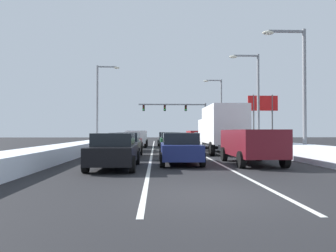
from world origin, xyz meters
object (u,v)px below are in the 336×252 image
(sedan_navy_center_lane_nearest, at_px, (180,148))
(sedan_green_center_lane_third, at_px, (170,140))
(box_truck_right_lane_second, at_px, (221,127))
(sedan_maroon_left_lane_third, at_px, (129,142))
(suv_maroon_right_lane_nearest, at_px, (251,143))
(sedan_charcoal_left_lane_second, at_px, (125,145))
(suv_red_right_lane_fourth, at_px, (197,136))
(street_lamp_right_far, at_px, (219,105))
(suv_white_left_lane_fourth, at_px, (137,137))
(roadside_sign_right, at_px, (263,109))
(sedan_silver_right_lane_third, at_px, (204,140))
(traffic_light_gantry, at_px, (182,112))
(sedan_black_left_lane_nearest, at_px, (114,151))
(street_lamp_right_near, at_px, (298,80))
(street_lamp_right_mid, at_px, (254,93))
(sedan_gray_center_lane_fourth, at_px, (166,139))
(sedan_tan_center_lane_second, at_px, (177,143))
(street_lamp_left_mid, at_px, (100,98))

(sedan_navy_center_lane_nearest, distance_m, sedan_green_center_lane_third, 13.51)
(box_truck_right_lane_second, xyz_separation_m, sedan_maroon_left_lane_third, (-6.89, 2.76, -1.14))
(suv_maroon_right_lane_nearest, bearing_deg, sedan_charcoal_left_lane_second, 147.03)
(suv_red_right_lane_fourth, height_order, street_lamp_right_far, street_lamp_right_far)
(suv_maroon_right_lane_nearest, bearing_deg, suv_white_left_lane_fourth, 111.04)
(box_truck_right_lane_second, relative_size, roadside_sign_right, 1.31)
(sedan_silver_right_lane_third, relative_size, traffic_light_gantry, 0.41)
(sedan_navy_center_lane_nearest, height_order, sedan_black_left_lane_nearest, same)
(sedan_green_center_lane_third, relative_size, sedan_charcoal_left_lane_second, 1.00)
(street_lamp_right_near, bearing_deg, traffic_light_gantry, 97.79)
(street_lamp_right_far, bearing_deg, street_lamp_right_mid, -91.16)
(suv_white_left_lane_fourth, bearing_deg, sedan_charcoal_left_lane_second, -89.72)
(suv_red_right_lane_fourth, distance_m, sedan_black_left_lane_nearest, 23.22)
(sedan_silver_right_lane_third, distance_m, sedan_black_left_lane_nearest, 17.57)
(sedan_navy_center_lane_nearest, distance_m, sedan_gray_center_lane_fourth, 19.74)
(sedan_tan_center_lane_second, bearing_deg, street_lamp_right_far, 71.22)
(sedan_charcoal_left_lane_second, bearing_deg, sedan_tan_center_lane_second, 40.47)
(suv_red_right_lane_fourth, bearing_deg, box_truck_right_lane_second, -89.74)
(street_lamp_left_mid, bearing_deg, street_lamp_right_near, -49.64)
(sedan_maroon_left_lane_third, bearing_deg, suv_red_right_lane_fourth, 56.88)
(sedan_tan_center_lane_second, relative_size, sedan_charcoal_left_lane_second, 1.00)
(box_truck_right_lane_second, height_order, sedan_green_center_lane_third, box_truck_right_lane_second)
(sedan_black_left_lane_nearest, relative_size, sedan_charcoal_left_lane_second, 1.00)
(street_lamp_right_mid, relative_size, street_lamp_left_mid, 0.91)
(sedan_black_left_lane_nearest, bearing_deg, street_lamp_right_far, 70.62)
(sedan_gray_center_lane_fourth, distance_m, sedan_charcoal_left_lane_second, 16.14)
(sedan_green_center_lane_third, bearing_deg, sedan_black_left_lane_nearest, -101.48)
(sedan_silver_right_lane_third, xyz_separation_m, street_lamp_right_mid, (3.95, -2.93, 4.23))
(box_truck_right_lane_second, distance_m, street_lamp_right_near, 6.29)
(sedan_silver_right_lane_third, distance_m, roadside_sign_right, 8.03)
(sedan_tan_center_lane_second, distance_m, sedan_black_left_lane_nearest, 9.23)
(sedan_navy_center_lane_nearest, relative_size, street_lamp_right_near, 0.58)
(suv_maroon_right_lane_nearest, distance_m, sedan_silver_right_lane_third, 14.87)
(sedan_maroon_left_lane_third, relative_size, street_lamp_right_near, 0.58)
(sedan_gray_center_lane_fourth, relative_size, suv_white_left_lane_fourth, 0.92)
(sedan_charcoal_left_lane_second, bearing_deg, sedan_gray_center_lane_fourth, 78.99)
(sedan_green_center_lane_third, relative_size, street_lamp_right_far, 0.50)
(suv_maroon_right_lane_nearest, relative_size, sedan_maroon_left_lane_third, 1.09)
(street_lamp_right_far, xyz_separation_m, roadside_sign_right, (2.44, -11.20, -1.30))
(sedan_tan_center_lane_second, height_order, street_lamp_right_far, street_lamp_right_far)
(suv_red_right_lane_fourth, relative_size, sedan_green_center_lane_third, 1.09)
(sedan_navy_center_lane_nearest, bearing_deg, sedan_maroon_left_lane_third, 108.36)
(sedan_gray_center_lane_fourth, height_order, street_lamp_right_mid, street_lamp_right_mid)
(sedan_black_left_lane_nearest, relative_size, sedan_maroon_left_lane_third, 1.00)
(sedan_black_left_lane_nearest, height_order, traffic_light_gantry, traffic_light_gantry)
(sedan_gray_center_lane_fourth, bearing_deg, traffic_light_gantry, 78.89)
(traffic_light_gantry, bearing_deg, suv_maroon_right_lane_nearest, -89.28)
(sedan_navy_center_lane_nearest, height_order, sedan_gray_center_lane_fourth, same)
(suv_white_left_lane_fourth, bearing_deg, sedan_silver_right_lane_third, -19.03)
(suv_maroon_right_lane_nearest, height_order, sedan_black_left_lane_nearest, suv_maroon_right_lane_nearest)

